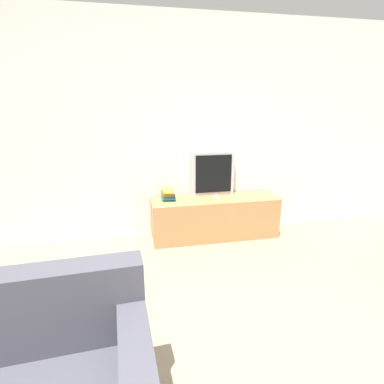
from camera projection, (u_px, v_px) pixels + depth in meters
name	position (u px, v px, depth m)	size (l,w,h in m)	color
wall_back	(166.00, 131.00, 3.57)	(9.00, 0.06, 2.60)	white
tv_stand	(215.00, 217.00, 3.73)	(1.55, 0.43, 0.50)	tan
television	(213.00, 173.00, 3.74)	(0.54, 0.09, 0.55)	silver
book_stack	(168.00, 195.00, 3.59)	(0.18, 0.22, 0.12)	#2D753D
remote_on_stand	(217.00, 198.00, 3.64)	(0.07, 0.19, 0.02)	#B7B7B7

